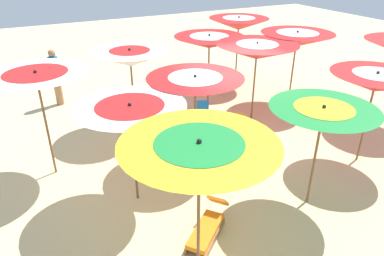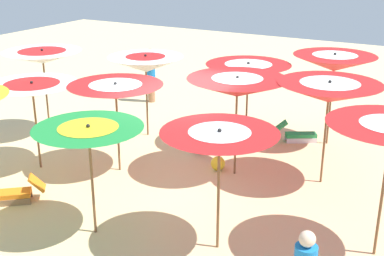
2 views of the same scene
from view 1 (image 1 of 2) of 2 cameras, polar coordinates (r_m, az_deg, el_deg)
The scene contains 17 objects.
ground at distance 9.70m, azimuth 6.75°, elevation -2.01°, with size 37.90×37.90×0.04m, color beige.
beach_umbrella_0 at distance 4.69m, azimuth 1.16°, elevation -4.10°, with size 2.16×2.16×2.47m.
beach_umbrella_1 at distance 6.86m, azimuth 20.21°, elevation 1.70°, with size 1.97×1.97×2.16m.
beach_umbrella_2 at distance 8.87m, azimuth 27.42°, elevation 6.55°, with size 2.01×2.01×2.27m.
beach_umbrella_4 at distance 6.62m, azimuth -9.87°, elevation 2.38°, with size 2.09×2.09×2.16m.
beach_umbrella_5 at distance 7.94m, azimuth 0.51°, elevation 7.07°, with size 2.18×2.18×2.17m.
beach_umbrella_6 at distance 10.11m, azimuth 10.37°, elevation 12.04°, with size 2.27×2.27×2.38m.
beach_umbrella_7 at distance 11.72m, azimuth 16.47°, elevation 13.51°, with size 2.25×2.25×2.39m.
beach_umbrella_8 at distance 7.96m, azimuth -23.65°, elevation 7.03°, with size 2.11×2.11×2.47m.
beach_umbrella_9 at distance 9.70m, azimuth -9.91°, elevation 11.01°, with size 2.06×2.06×2.32m.
beach_umbrella_10 at distance 11.29m, azimuth 2.78°, elevation 13.66°, with size 2.19×2.19×2.29m.
beach_umbrella_11 at distance 13.23m, azimuth 7.49°, elevation 16.29°, with size 2.13×2.13×2.49m.
lounger_0 at distance 11.00m, azimuth 1.69°, elevation 3.18°, with size 1.27×0.90×0.64m.
lounger_1 at distance 6.60m, azimuth 2.48°, elevation -15.66°, with size 1.12×1.24×0.56m.
lounger_2 at distance 13.14m, azimuth 4.81°, elevation 7.19°, with size 0.90×1.25×0.60m.
beachgoer_0 at distance 12.29m, azimuth -21.05°, elevation 7.78°, with size 0.30×0.30×1.83m.
beach_ball at distance 10.52m, azimuth 7.67°, elevation 1.55°, with size 0.35×0.35×0.35m, color yellow.
Camera 1 is at (-6.98, 4.83, 4.69)m, focal length 33.20 mm.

